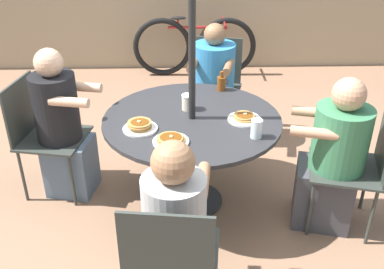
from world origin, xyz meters
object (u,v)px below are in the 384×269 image
patio_chair_north (41,129)px  patio_chair_west (216,81)px  pancake_plate_c (171,140)px  syrup_bottle (221,83)px  diner_north (63,130)px  patio_table (192,129)px  pancake_plate_a (140,126)px  diner_west (213,91)px  bicycle (195,47)px  drinking_glass_a (257,129)px  patio_chair_east (171,259)px  diner_south (332,161)px  coffee_cup (188,102)px  patio_chair_south (361,161)px  diner_east (175,237)px  pancake_plate_b (244,118)px

patio_chair_north → patio_chair_west: (1.44, 0.94, 0.00)m
pancake_plate_c → syrup_bottle: 0.93m
diner_north → patio_chair_west: bearing=138.5°
patio_table → syrup_bottle: (0.25, 0.49, 0.15)m
diner_north → pancake_plate_a: 0.75m
diner_west → bicycle: diner_west is taller
syrup_bottle → drinking_glass_a: size_ratio=1.25×
patio_chair_east → drinking_glass_a: (0.56, 0.89, 0.26)m
patio_chair_north → drinking_glass_a: patio_chair_north is taller
diner_west → syrup_bottle: (0.03, -0.49, 0.29)m
patio_chair_north → diner_south: diner_south is taller
diner_north → diner_south: diner_north is taller
coffee_cup → drinking_glass_a: drinking_glass_a is taller
patio_chair_west → coffee_cup: (-0.29, -1.02, 0.26)m
syrup_bottle → coffee_cup: size_ratio=1.38×
patio_chair_east → pancake_plate_a: (-0.22, 1.02, 0.22)m
patio_chair_south → pancake_plate_a: size_ratio=3.93×
diner_east → syrup_bottle: size_ratio=7.09×
patio_chair_east → bicycle: (0.25, 3.89, -0.16)m
patio_table → patio_chair_east: (-0.14, -1.18, -0.11)m
patio_chair_south → drinking_glass_a: bearing=104.0°
diner_south → coffee_cup: diner_south is taller
patio_chair_south → coffee_cup: bearing=84.0°
patio_table → drinking_glass_a: bearing=-35.1°
patio_chair_north → bicycle: (1.28, 2.48, -0.16)m
coffee_cup → bicycle: bearing=86.9°
patio_chair_south → patio_table: bearing=90.0°
patio_chair_north → pancake_plate_b: (1.54, -0.27, 0.21)m
diner_north → patio_chair_west: diner_north is taller
patio_table → diner_north: 1.01m
patio_table → diner_south: size_ratio=1.13×
patio_chair_south → coffee_cup: 1.28m
diner_north → diner_south: size_ratio=1.05×
pancake_plate_c → syrup_bottle: size_ratio=1.49×
diner_east → drinking_glass_a: size_ratio=8.84×
patio_table → pancake_plate_c: (-0.15, -0.35, 0.11)m
pancake_plate_c → coffee_cup: coffee_cup is taller
diner_west → bicycle: bearing=-73.4°
patio_chair_east → patio_chair_north: bearing=133.0°
diner_east → diner_south: size_ratio=1.00×
diner_west → bicycle: size_ratio=0.73×
patio_chair_north → diner_south: bearing=88.2°
diner_east → coffee_cup: 1.18m
syrup_bottle → diner_east: bearing=-104.0°
diner_east → pancake_plate_b: bearing=69.6°
patio_chair_east → pancake_plate_a: bearing=109.0°
patio_table → bicycle: bicycle is taller
syrup_bottle → bicycle: (-0.14, 2.21, -0.42)m
diner_north → diner_east: bearing=47.0°
patio_chair_north → syrup_bottle: bearing=111.6°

